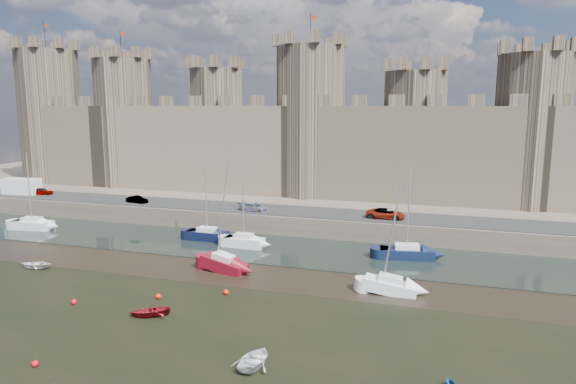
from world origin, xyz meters
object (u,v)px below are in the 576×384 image
car_1 (137,200)px  car_3 (386,214)px  car_2 (254,207)px  sailboat_5 (390,285)px  sailboat_4 (224,263)px  sailboat_3 (407,252)px  car_0 (41,191)px  sailboat_2 (244,241)px  sailboat_0 (32,224)px  sailboat_1 (207,234)px  van (22,187)px

car_1 → car_3: car_3 is taller
car_3 → car_2: bearing=94.1°
sailboat_5 → sailboat_4: bearing=175.6°
car_1 → sailboat_5: sailboat_5 is taller
car_2 → sailboat_3: 22.30m
sailboat_4 → sailboat_5: (16.81, -1.16, -0.08)m
car_0 → sailboat_4: (40.29, -19.05, -2.29)m
car_0 → sailboat_5: (57.09, -20.21, -2.37)m
car_1 → sailboat_2: bearing=-104.6°
sailboat_3 → sailboat_0: bearing=172.8°
car_0 → sailboat_2: (38.90, -10.32, -2.28)m
car_2 → sailboat_2: (2.09, -8.66, -2.27)m
car_1 → car_3: size_ratio=0.69×
sailboat_3 → car_2: bearing=151.1°
sailboat_2 → sailboat_5: sailboat_2 is taller
sailboat_1 → sailboat_2: bearing=-14.6°
car_0 → sailboat_3: 58.44m
sailboat_1 → sailboat_4: sailboat_4 is taller
car_1 → car_2: 18.30m
car_2 → sailboat_1: 8.25m
car_2 → sailboat_4: (3.48, -17.38, -2.27)m
car_1 → sailboat_4: sailboat_4 is taller
van → sailboat_2: sailboat_2 is taller
car_1 → car_2: size_ratio=0.82×
sailboat_0 → sailboat_3: size_ratio=1.02×
sailboat_0 → sailboat_3: (49.42, 1.52, -0.02)m
sailboat_3 → sailboat_4: bearing=-159.5°
sailboat_2 → sailboat_3: (18.76, 1.08, -0.04)m
car_2 → car_3: size_ratio=0.84×
car_1 → sailboat_2: 22.36m
sailboat_3 → car_0: bearing=161.9°
car_3 → sailboat_3: 9.19m
car_0 → car_3: car_3 is taller
car_0 → car_1: (18.50, -1.42, -0.05)m
car_0 → sailboat_3: sailboat_3 is taller
sailboat_3 → van: bearing=162.9°
car_2 → van: size_ratio=0.69×
van → sailboat_3: (61.02, -8.76, -3.00)m
sailboat_3 → sailboat_4: sailboat_4 is taller
car_2 → sailboat_2: 9.19m
sailboat_0 → car_0: bearing=121.7°
sailboat_2 → sailboat_1: bearing=167.1°
car_2 → sailboat_1: (-3.45, -7.14, -2.28)m
van → sailboat_0: size_ratio=0.57×
car_0 → car_2: (36.80, -1.67, -0.02)m
sailboat_2 → sailboat_5: (18.19, -9.89, -0.09)m
car_1 → sailboat_4: size_ratio=0.29×
car_2 → sailboat_4: bearing=-162.4°
car_2 → sailboat_4: sailboat_4 is taller
van → sailboat_2: (42.26, -9.84, -2.97)m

